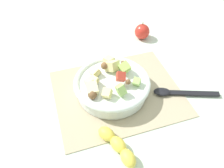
% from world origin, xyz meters
% --- Properties ---
extents(ground_plane, '(2.40, 2.40, 0.00)m').
position_xyz_m(ground_plane, '(0.00, 0.00, 0.00)').
color(ground_plane, silver).
extents(placemat, '(0.42, 0.34, 0.01)m').
position_xyz_m(placemat, '(0.00, 0.00, 0.00)').
color(placemat, tan).
rests_on(placemat, ground_plane).
extents(salad_bowl, '(0.25, 0.25, 0.10)m').
position_xyz_m(salad_bowl, '(-0.02, 0.01, 0.04)').
color(salad_bowl, white).
rests_on(salad_bowl, placemat).
extents(serving_spoon, '(0.21, 0.10, 0.01)m').
position_xyz_m(serving_spoon, '(0.18, -0.07, 0.01)').
color(serving_spoon, black).
rests_on(serving_spoon, placemat).
extents(whole_apple, '(0.06, 0.06, 0.08)m').
position_xyz_m(whole_apple, '(0.21, 0.28, 0.03)').
color(whole_apple, red).
rests_on(whole_apple, ground_plane).
extents(banana_whole, '(0.08, 0.15, 0.04)m').
position_xyz_m(banana_whole, '(-0.07, -0.20, 0.02)').
color(banana_whole, yellow).
rests_on(banana_whole, ground_plane).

